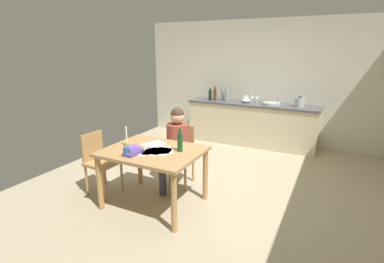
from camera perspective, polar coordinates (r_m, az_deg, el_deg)
The scene contains 28 objects.
ground_plane at distance 4.53m, azimuth 3.33°, elevation -10.50°, with size 5.20×5.20×0.04m, color tan.
wall_back at distance 6.57m, azimuth 12.79°, elevation 9.42°, with size 5.20×0.12×2.60m, color beige.
kitchen_counter at distance 6.37m, azimuth 11.51°, elevation 1.54°, with size 2.72×0.64×0.90m.
dining_table at distance 3.76m, azimuth -7.59°, elevation -5.14°, with size 1.21×0.96×0.76m.
chair_at_table at distance 4.39m, azimuth -2.35°, elevation -3.97°, with size 0.45×0.45×0.89m.
person_seated at distance 4.21m, azimuth -3.16°, elevation -2.34°, with size 0.37×0.62×1.19m.
chair_side_empty at distance 4.30m, azimuth -17.64°, elevation -5.38°, with size 0.42×0.42×0.87m.
coffee_mug at distance 3.57m, azimuth -12.70°, elevation -3.85°, with size 0.11×0.07×0.10m.
candlestick at distance 3.91m, azimuth -12.68°, elevation -1.75°, with size 0.06×0.06×0.27m.
book_magazine at distance 3.61m, azimuth -11.43°, elevation -4.10°, with size 0.14×0.26×0.03m, color #553E8B.
book_cookery at distance 3.80m, azimuth -11.45°, elevation -3.17°, with size 0.20×0.16×0.03m, color #7552B6.
paper_letter at distance 3.94m, azimuth -7.52°, elevation -2.45°, with size 0.21×0.30×0.00m, color white.
paper_bill at distance 3.66m, azimuth -5.86°, elevation -3.88°, with size 0.21×0.30×0.00m, color white.
paper_envelope at distance 3.66m, azimuth -8.71°, elevation -3.95°, with size 0.21×0.30×0.00m, color white.
paper_receipt at distance 3.67m, azimuth -7.73°, elevation -3.85°, with size 0.21×0.30×0.00m, color white.
paper_notice at distance 3.70m, azimuth -5.58°, elevation -3.64°, with size 0.21×0.30×0.00m, color white.
wine_bottle_on_table at distance 3.61m, azimuth -2.36°, elevation -2.03°, with size 0.07×0.07×0.29m.
sink_unit at distance 6.19m, azimuth 15.36°, elevation 5.34°, with size 0.36×0.36×0.24m.
bottle_oil at distance 6.50m, azimuth 3.59°, elevation 7.18°, with size 0.07×0.07×0.27m.
bottle_vinegar at distance 6.49m, azimuth 4.53°, elevation 7.28°, with size 0.07×0.07×0.31m.
bottle_wine_red at distance 6.50m, azimuth 6.02°, elevation 7.21°, with size 0.08×0.08×0.30m.
bottle_sauce at distance 6.41m, azimuth 6.80°, elevation 7.14°, with size 0.06×0.06×0.31m.
mixing_bowl at distance 6.29m, azimuth 10.54°, elevation 5.99°, with size 0.19×0.19×0.08m, color white.
stovetop_kettle at distance 6.09m, azimuth 20.34°, elevation 5.48°, with size 0.18×0.18×0.22m.
wine_glass_near_sink at distance 6.39m, azimuth 12.62°, elevation 6.62°, with size 0.07×0.07×0.15m.
wine_glass_by_kettle at distance 6.42m, azimuth 11.70°, elevation 6.71°, with size 0.07×0.07×0.15m.
wine_glass_back_left at distance 6.45m, azimuth 10.77°, elevation 6.80°, with size 0.07×0.07×0.15m.
wine_glass_back_right at distance 6.46m, azimuth 10.29°, elevation 6.85°, with size 0.07×0.07×0.15m.
Camera 1 is at (1.60, -3.73, 1.99)m, focal length 27.20 mm.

